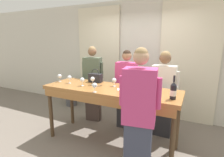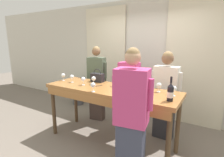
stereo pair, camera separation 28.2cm
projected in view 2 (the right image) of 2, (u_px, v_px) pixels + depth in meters
The scene contains 26 objects.
ground_plane at pixel (110, 142), 3.22m from camera, with size 18.00×18.00×0.00m, color #70665B.
wall_back at pixel (145, 59), 4.29m from camera, with size 12.00×0.06×2.80m.
curtain_panel_left at pixel (105, 59), 4.82m from camera, with size 1.23×0.03×2.69m.
curtain_panel_right at pixel (195, 64), 3.67m from camera, with size 1.23×0.03×2.69m.
tasting_bar at pixel (109, 94), 3.01m from camera, with size 2.36×0.77×1.03m.
wine_bottle at pixel (170, 92), 2.32m from camera, with size 0.08×0.08×0.33m.
handbag at pixel (97, 77), 3.44m from camera, with size 0.26×0.12×0.26m.
wine_glass_front_left at pixel (72, 77), 3.39m from camera, with size 0.08×0.08×0.15m.
wine_glass_front_mid at pixel (94, 79), 3.22m from camera, with size 0.08×0.08×0.15m.
wine_glass_front_right at pixel (159, 85), 2.74m from camera, with size 0.08×0.08×0.15m.
wine_glass_center_left at pixel (129, 86), 2.70m from camera, with size 0.08×0.08×0.15m.
wine_glass_center_mid at pixel (83, 79), 3.17m from camera, with size 0.08×0.08×0.15m.
wine_glass_center_right at pixel (114, 80), 3.08m from camera, with size 0.08×0.08×0.15m.
wine_glass_back_left at pixel (174, 89), 2.54m from camera, with size 0.08×0.08×0.15m.
wine_glass_back_mid at pixel (145, 82), 2.95m from camera, with size 0.08×0.08×0.15m.
wine_glass_back_right at pixel (63, 75), 3.54m from camera, with size 0.08×0.08×0.15m.
wine_glass_near_host at pixel (145, 88), 2.58m from camera, with size 0.08×0.08×0.15m.
wine_glass_by_bottle at pixel (93, 85), 2.75m from camera, with size 0.08×0.08×0.15m.
wine_glass_by_handbag at pixel (139, 86), 2.68m from camera, with size 0.08×0.08×0.15m.
napkin at pixel (120, 90), 2.89m from camera, with size 0.17×0.17×0.00m.
pen at pixel (99, 86), 3.13m from camera, with size 0.07×0.12×0.01m.
guest_olive_jacket at pixel (97, 83), 4.00m from camera, with size 0.50×0.27×1.71m.
guest_pink_top at pixel (129, 90), 3.59m from camera, with size 0.52×0.24×1.65m.
guest_cream_sweater at pixel (165, 95), 3.21m from camera, with size 0.54×0.23×1.65m.
host_pouring at pixel (131, 120), 2.10m from camera, with size 0.50×0.32×1.75m.
potted_plant at pixel (78, 91), 5.09m from camera, with size 0.41×0.41×0.75m.
Camera 2 is at (1.55, -2.46, 1.82)m, focal length 28.00 mm.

